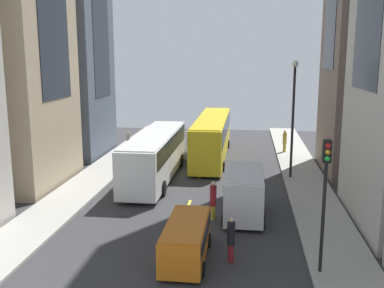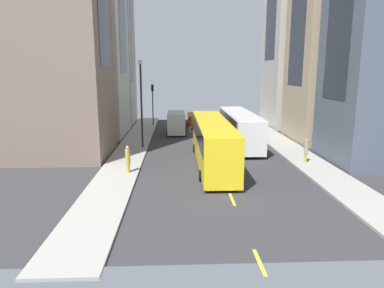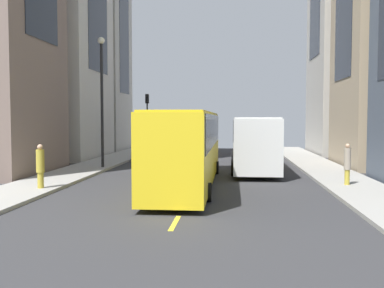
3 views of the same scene
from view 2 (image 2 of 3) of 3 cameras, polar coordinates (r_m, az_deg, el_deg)
name	(u,v)px [view 2 (image 2 of 3)]	position (r m, az deg, el deg)	size (l,w,h in m)	color
ground_plane	(210,148)	(34.61, 2.92, -0.72)	(42.13, 42.13, 0.00)	#333335
sidewalk_west	(286,147)	(36.10, 14.98, -0.47)	(2.98, 44.00, 0.15)	#9E9B93
sidewalk_east	(132,148)	(34.72, -9.62, -0.71)	(2.98, 44.00, 0.15)	#9E9B93
lane_stripe_0	(197,119)	(55.25, 0.88, 3.98)	(0.16, 2.00, 0.01)	yellow
lane_stripe_1	(200,126)	(48.33, 1.37, 2.86)	(0.16, 2.00, 0.01)	yellow
lane_stripe_2	(204,136)	(41.45, 2.02, 1.37)	(0.16, 2.00, 0.01)	yellow
lane_stripe_3	(210,148)	(34.61, 2.92, -0.71)	(0.16, 2.00, 0.01)	yellow
lane_stripe_4	(218,168)	(27.86, 4.27, -3.81)	(0.16, 2.00, 0.01)	yellow
lane_stripe_5	(232,199)	(21.26, 6.50, -8.86)	(0.16, 2.00, 0.01)	yellow
lane_stripe_6	(259,262)	(15.03, 10.83, -18.21)	(0.16, 2.00, 0.01)	yellow
building_west_1	(342,13)	(41.47, 23.06, 18.93)	(9.11, 8.11, 26.58)	tan
building_west_2	(384,15)	(32.31, 28.56, 17.84)	(6.93, 7.47, 23.31)	#4C5666
building_east_0	(108,29)	(51.92, -13.34, 17.54)	(6.43, 7.01, 25.97)	#B7B2A8
city_bus_white	(240,126)	(36.08, 7.68, 2.94)	(2.80, 12.51, 3.35)	silver
streetcar_yellow	(213,138)	(28.40, 3.33, 0.89)	(2.70, 14.28, 3.59)	yellow
delivery_van_white	(176,121)	(42.46, -2.56, 3.67)	(2.25, 5.01, 2.58)	white
car_orange_0	(194,119)	(48.25, 0.36, 4.06)	(1.91, 4.74, 1.71)	orange
pedestrian_walking_far	(190,123)	(43.29, -0.36, 3.35)	(0.36, 0.36, 2.17)	gold
pedestrian_crossing_mid	(128,159)	(26.15, -10.32, -2.32)	(0.37, 0.37, 1.98)	gold
pedestrian_waiting_curb	(180,119)	(48.22, -1.97, 4.13)	(0.34, 0.34, 2.03)	maroon
pedestrian_crossing_near	(306,150)	(30.02, 17.91, -0.90)	(0.32, 0.32, 1.96)	gold
traffic_light_near_corner	(153,97)	(48.74, -6.37, 7.58)	(0.32, 0.44, 5.49)	black
streetlamp_near	(141,96)	(34.15, -8.20, 7.73)	(0.44, 0.44, 8.32)	black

